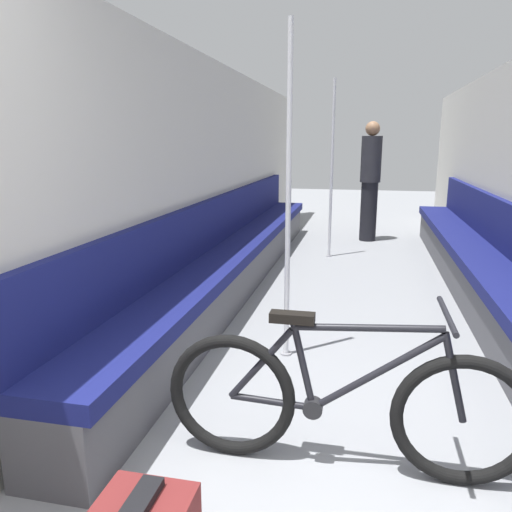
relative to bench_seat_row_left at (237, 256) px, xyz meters
name	(u,v)px	position (x,y,z in m)	size (l,w,h in m)	color
wall_left	(205,178)	(-0.26, -0.21, 0.82)	(0.10, 10.92, 2.25)	beige
bench_seat_row_left	(237,256)	(0.00, 0.00, 0.00)	(0.47, 6.65, 0.94)	#4C4C51
bench_seat_row_right	(482,269)	(2.39, 0.00, 0.00)	(0.47, 6.65, 0.94)	#4C4C51
bicycle	(341,404)	(1.22, -2.83, 0.02)	(1.65, 0.46, 0.79)	black
grab_pole_near	(332,173)	(0.85, 1.56, 0.78)	(0.08, 0.08, 2.23)	gray
grab_pole_far	(288,202)	(0.78, -1.63, 0.78)	(0.08, 0.08, 2.23)	gray
passenger_standing	(370,180)	(1.34, 2.78, 0.60)	(0.30, 0.30, 1.76)	black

